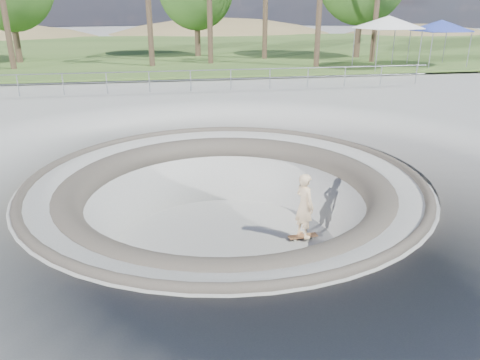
{
  "coord_description": "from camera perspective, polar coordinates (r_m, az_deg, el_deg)",
  "views": [
    {
      "loc": [
        -1.59,
        -11.27,
        4.3
      ],
      "look_at": [
        0.39,
        0.1,
        -0.1
      ],
      "focal_mm": 35.0,
      "sensor_mm": 36.0,
      "label": 1
    }
  ],
  "objects": [
    {
      "name": "canopy_white",
      "position": [
        32.77,
        17.65,
        17.88
      ],
      "size": [
        6.37,
        6.37,
        3.23
      ],
      "color": "gray",
      "rests_on": "ground"
    },
    {
      "name": "safety_railing",
      "position": [
        23.6,
        -6.04,
        11.97
      ],
      "size": [
        25.0,
        0.06,
        1.03
      ],
      "color": "gray",
      "rests_on": "ground"
    },
    {
      "name": "skate_bowl",
      "position": [
        12.92,
        -1.66,
        -7.44
      ],
      "size": [
        14.0,
        14.0,
        4.1
      ],
      "color": "#ABABA5",
      "rests_on": "ground"
    },
    {
      "name": "canopy_blue",
      "position": [
        35.18,
        23.33,
        16.91
      ],
      "size": [
        5.8,
        5.8,
        2.93
      ],
      "color": "gray",
      "rests_on": "ground"
    },
    {
      "name": "distant_hills",
      "position": [
        69.57,
        -5.44,
        11.42
      ],
      "size": [
        103.2,
        45.0,
        28.6
      ],
      "color": "olive",
      "rests_on": "ground"
    },
    {
      "name": "skater",
      "position": [
        12.88,
        7.87,
        -3.1
      ],
      "size": [
        0.65,
        0.79,
        1.85
      ],
      "primitive_type": "imported",
      "rotation": [
        0.0,
        0.0,
        1.93
      ],
      "color": "beige",
      "rests_on": "skateboard"
    },
    {
      "name": "skateboard",
      "position": [
        13.28,
        7.67,
        -6.81
      ],
      "size": [
        0.85,
        0.31,
        0.09
      ],
      "color": "olive",
      "rests_on": "ground"
    },
    {
      "name": "ground",
      "position": [
        12.16,
        -1.74,
        0.17
      ],
      "size": [
        180.0,
        180.0,
        0.0
      ],
      "primitive_type": "plane",
      "color": "#ABABA5",
      "rests_on": "ground"
    },
    {
      "name": "grass_strip",
      "position": [
        45.48,
        -8.14,
        15.53
      ],
      "size": [
        180.0,
        36.0,
        0.12
      ],
      "color": "#3D5B24",
      "rests_on": "ground"
    }
  ]
}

